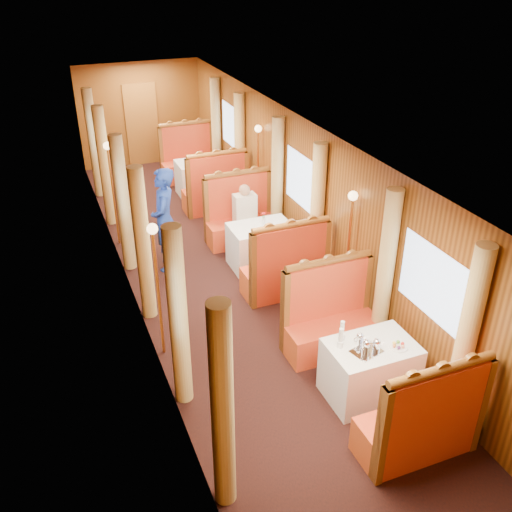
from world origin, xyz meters
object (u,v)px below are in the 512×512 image
table_far (201,178)px  passenger (245,210)px  table_near (369,370)px  rose_vase_far (201,154)px  teapot_right (376,346)px  banquette_far_aft (189,161)px  steward (165,220)px  banquette_mid_aft (240,220)px  teapot_left (366,347)px  banquette_far_fwd (216,192)px  tea_tray (366,352)px  banquette_near_aft (330,322)px  fruit_plate (398,346)px  teapot_back (360,340)px  banquette_mid_fwd (285,271)px  banquette_near_fwd (420,424)px  rose_vase_mid (264,216)px  table_mid (261,246)px

table_far → passenger: (-0.00, -2.76, 0.37)m
table_near → rose_vase_far: bearing=89.9°
teapot_right → banquette_far_aft: bearing=94.6°
table_near → steward: (-1.52, 4.04, 0.52)m
banquette_mid_aft → steward: 1.66m
table_near → teapot_left: size_ratio=6.55×
banquette_far_fwd → teapot_right: 6.10m
table_near → teapot_right: teapot_right is taller
tea_tray → teapot_right: teapot_right is taller
banquette_far_aft → passenger: size_ratio=1.76×
table_near → tea_tray: (-0.14, -0.08, 0.38)m
table_far → banquette_far_aft: 1.02m
teapot_right → steward: size_ratio=0.09×
table_near → passenger: bearing=90.0°
banquette_mid_aft → passenger: banquette_mid_aft is taller
table_near → rose_vase_far: 7.01m
banquette_mid_aft → tea_tray: bearing=-91.7°
banquette_near_aft → banquette_far_aft: bearing=90.0°
banquette_far_fwd → passenger: banquette_far_fwd is taller
table_near → fruit_plate: bearing=-28.7°
teapot_back → fruit_plate: teapot_back is taller
banquette_far_aft → fruit_plate: bearing=-88.2°
table_near → banquette_mid_fwd: bearing=90.0°
table_far → banquette_far_aft: banquette_far_aft is taller
banquette_near_fwd → banquette_mid_fwd: 3.50m
teapot_left → teapot_right: 0.13m
banquette_far_aft → rose_vase_mid: (0.04, -4.52, 0.50)m
banquette_mid_fwd → steward: bearing=134.3°
teapot_right → rose_vase_mid: rose_vase_mid is taller
banquette_near_aft → teapot_right: size_ratio=8.64×
banquette_far_aft → fruit_plate: size_ratio=5.96×
rose_vase_mid → steward: bearing=160.6°
banquette_near_aft → fruit_plate: bearing=-77.3°
banquette_mid_aft → table_far: 2.49m
banquette_near_aft → passenger: 3.25m
banquette_near_fwd → fruit_plate: banquette_near_fwd is taller
table_far → fruit_plate: size_ratio=4.67×
banquette_mid_fwd → passenger: 1.79m
steward → banquette_far_fwd: bearing=158.8°
banquette_mid_fwd → rose_vase_mid: (0.04, 1.00, 0.50)m
banquette_far_aft → teapot_back: (-0.13, -7.94, 0.38)m
teapot_back → teapot_left: bearing=-84.0°
rose_vase_mid → passenger: passenger is taller
table_near → table_mid: size_ratio=1.00×
banquette_far_aft → rose_vase_far: size_ratio=3.72×
teapot_right → teapot_back: bearing=127.1°
banquette_mid_aft → banquette_near_aft: bearing=-90.0°
table_far → steward: 3.37m
banquette_far_aft → banquette_near_fwd: bearing=-90.0°
banquette_near_aft → banquette_mid_aft: (0.00, 3.50, 0.00)m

